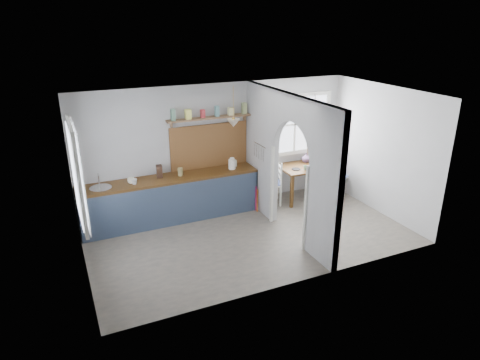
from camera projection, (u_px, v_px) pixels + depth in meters
name	position (u px, v px, depth m)	size (l,w,h in m)	color
floor	(251.00, 236.00, 7.93)	(5.80, 3.20, 0.01)	#7A6E5E
ceiling	(253.00, 96.00, 7.00)	(5.80, 3.20, 0.01)	#BBBBBB
walls	(252.00, 171.00, 7.47)	(5.81, 3.21, 2.60)	#BBBBBB
partition	(285.00, 156.00, 7.73)	(0.12, 3.20, 2.60)	#BBBBBB
kitchen_window	(75.00, 175.00, 6.24)	(0.10, 1.16, 1.50)	white
nook_window	(295.00, 124.00, 9.38)	(1.76, 0.10, 1.30)	white
counter	(171.00, 198.00, 8.46)	(3.50, 0.60, 0.90)	brown
sink	(101.00, 188.00, 7.78)	(0.40, 0.40, 0.02)	silver
backsplash	(209.00, 146.00, 8.71)	(1.65, 0.03, 0.90)	brown
shelf	(210.00, 115.00, 8.40)	(1.75, 0.20, 0.21)	brown
pendant_lamp	(233.00, 123.00, 8.29)	(0.26, 0.26, 0.16)	#EEE1C9
utensil_rail	(260.00, 145.00, 8.41)	(0.02, 0.02, 0.50)	silver
dining_table	(306.00, 182.00, 9.49)	(1.21, 0.81, 0.76)	brown
chair_left	(270.00, 182.00, 9.18)	(0.45, 0.45, 0.98)	silver
chair_right	(338.00, 176.00, 9.72)	(0.39, 0.39, 0.85)	silver
kettle	(232.00, 163.00, 8.70)	(0.20, 0.16, 0.24)	white
mug_a	(134.00, 182.00, 7.92)	(0.11, 0.11, 0.10)	silver
mug_b	(131.00, 181.00, 7.97)	(0.13, 0.13, 0.11)	white
knife_block	(159.00, 171.00, 8.26)	(0.11, 0.15, 0.24)	#332216
jar	(180.00, 172.00, 8.34)	(0.10, 0.10, 0.16)	olive
towel_magenta	(256.00, 198.00, 8.89)	(0.02, 0.03, 0.54)	#AE1655
towel_orange	(257.00, 201.00, 8.85)	(0.02, 0.03, 0.50)	#BE571C
bowl	(318.00, 164.00, 9.37)	(0.32, 0.32, 0.08)	silver
table_cup	(306.00, 168.00, 9.10)	(0.10, 0.10, 0.09)	#74A87A
plate	(296.00, 169.00, 9.13)	(0.19, 0.19, 0.02)	black
vase	(306.00, 158.00, 9.56)	(0.20, 0.20, 0.21)	slate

